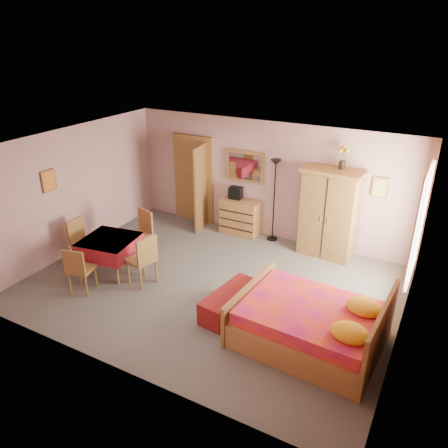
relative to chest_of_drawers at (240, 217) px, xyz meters
The scene contains 23 objects.
floor 2.35m from the chest_of_drawers, 76.44° to the right, with size 6.50×6.50×0.00m, color slate.
ceiling 3.19m from the chest_of_drawers, 76.44° to the right, with size 6.50×6.50×0.00m, color brown.
wall_back 1.07m from the chest_of_drawers, 24.54° to the left, with size 6.50×0.10×2.60m, color tan.
wall_front 4.86m from the chest_of_drawers, 83.48° to the right, with size 6.50×0.10×2.60m, color tan.
wall_left 3.63m from the chest_of_drawers, 140.24° to the right, with size 0.10×5.00×2.60m, color tan.
wall_right 4.50m from the chest_of_drawers, 30.70° to the right, with size 0.10×5.00×2.60m, color tan.
doorway 1.51m from the chest_of_drawers, behind, with size 1.06×0.12×2.15m, color #9E6B35.
window 4.03m from the chest_of_drawers, 15.66° to the right, with size 0.08×1.40×1.95m, color white.
picture_left 4.12m from the chest_of_drawers, 133.19° to the right, with size 0.04×0.32×0.42m, color orange.
picture_back 3.12m from the chest_of_drawers, ahead, with size 0.30×0.04×0.40m, color #D8BF59.
chest_of_drawers is the anchor object (origin of this frame).
wall_mirror 1.16m from the chest_of_drawers, 90.00° to the left, with size 0.89×0.05×0.71m, color silver.
stereo 0.57m from the chest_of_drawers, 159.92° to the left, with size 0.29×0.21×0.27m, color black.
floor_lamp 0.93m from the chest_of_drawers, ahead, with size 0.24×0.24×1.85m, color black.
wardrobe 2.10m from the chest_of_drawers, ahead, with size 1.19×0.61×1.86m, color olive.
sunflower_vase 2.73m from the chest_of_drawers, ahead, with size 0.18×0.18×0.45m, color gold.
bed 3.90m from the chest_of_drawers, 48.03° to the right, with size 2.12×1.67×0.98m, color #BB1265.
bench 3.09m from the chest_of_drawers, 66.46° to the right, with size 0.44×1.20×0.40m, color maroon.
dining_table 3.09m from the chest_of_drawers, 117.34° to the right, with size 0.97×0.97×0.71m, color maroon.
chair_south 3.77m from the chest_of_drawers, 112.08° to the right, with size 0.40×0.40×0.89m, color olive.
chair_north 2.39m from the chest_of_drawers, 124.12° to the right, with size 0.45×0.45×0.99m, color #9B6234.
chair_west 3.44m from the chest_of_drawers, 128.14° to the right, with size 0.42×0.42×0.92m, color #A26F36.
chair_east 2.85m from the chest_of_drawers, 103.07° to the right, with size 0.45×0.45×0.99m, color #9E6D35.
Camera 1 is at (3.50, -5.96, 4.37)m, focal length 35.00 mm.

